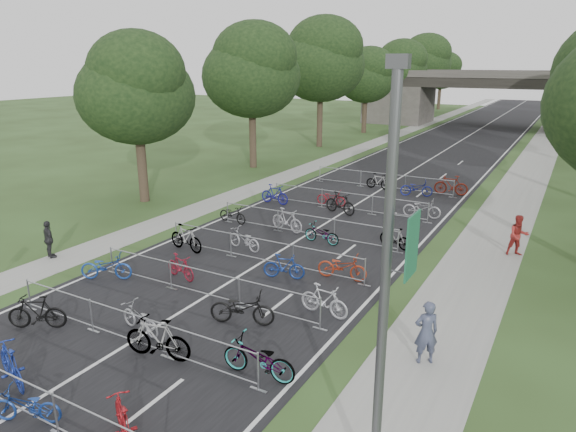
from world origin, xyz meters
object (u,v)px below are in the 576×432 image
Objects in this scene: overpass_bridge at (487,99)px; pedestrian_c at (49,240)px; pedestrian_a at (426,333)px; bike_1 at (11,365)px; lamppost at (386,292)px; pedestrian_b at (518,236)px; bike_2 at (26,406)px.

overpass_bridge is 58.58m from pedestrian_c.
pedestrian_c is at bearing -35.54° from pedestrian_a.
overpass_bridge reaches higher than bike_1.
bike_1 is 1.15× the size of pedestrian_c.
overpass_bridge is 16.63× the size of pedestrian_a.
overpass_bridge is 64.40m from bike_1.
lamppost reaches higher than pedestrian_b.
pedestrian_a is 16.15m from pedestrian_c.
overpass_bridge is 63.55m from lamppost.
pedestrian_a is at bearing 94.34° from lamppost.
pedestrian_c is (-7.07, 6.38, 0.26)m from bike_1.
overpass_bridge is at bearing -78.23° from pedestrian_c.
overpass_bridge is 16.46× the size of bike_1.
bike_1 is 1.01× the size of pedestrian_a.
lamppost is 6.01m from pedestrian_a.
lamppost is 15.62m from pedestrian_b.
pedestrian_c is at bearing -177.53° from pedestrian_b.
bike_2 is 0.92× the size of pedestrian_b.
pedestrian_c is at bearing -98.06° from overpass_bridge.
pedestrian_a is (7.38, 7.05, 0.49)m from bike_2.
pedestrian_b is 1.10× the size of pedestrian_c.
bike_2 is (0.58, -65.07, -3.10)m from overpass_bridge.
bike_2 is at bearing 160.72° from pedestrian_c.
lamppost is 4.41× the size of pedestrian_a.
pedestrian_b is (10.33, 16.54, 0.33)m from bike_1.
lamppost is at bearing -82.47° from overpass_bridge.
pedestrian_c is (-8.78, 7.14, 0.38)m from bike_2.
lamppost reaches higher than bike_1.
bike_2 is at bearing 8.46° from pedestrian_a.
pedestrian_c reaches higher than bike_2.
bike_1 is at bearing -172.06° from lamppost.
lamppost is 4.36× the size of bike_1.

